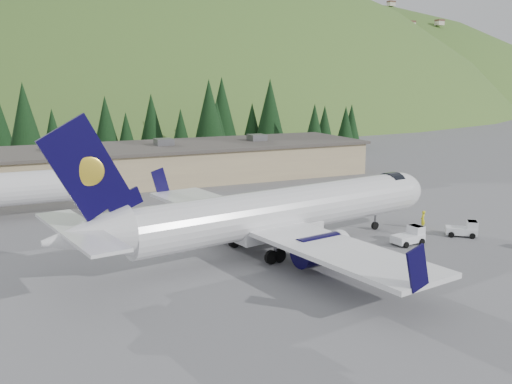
% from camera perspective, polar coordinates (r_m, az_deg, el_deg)
% --- Properties ---
extents(ground, '(600.00, 600.00, 0.00)m').
position_cam_1_polar(ground, '(50.67, 2.87, -5.66)').
color(ground, '#5B5B60').
extents(airliner, '(37.61, 35.48, 12.50)m').
position_cam_1_polar(airliner, '(49.15, 1.89, -2.16)').
color(airliner, white).
rests_on(airliner, ground).
extents(baggage_tug_a, '(3.13, 2.09, 1.59)m').
position_cam_1_polar(baggage_tug_a, '(53.70, 15.15, -4.27)').
color(baggage_tug_a, white).
rests_on(baggage_tug_a, ground).
extents(baggage_tug_b, '(3.10, 2.87, 1.51)m').
position_cam_1_polar(baggage_tug_b, '(57.75, 20.11, -3.52)').
color(baggage_tug_b, white).
rests_on(baggage_tug_b, ground).
extents(terminal_building, '(71.00, 17.00, 6.10)m').
position_cam_1_polar(terminal_building, '(83.63, -12.45, 2.71)').
color(terminal_building, tan).
rests_on(terminal_building, ground).
extents(ramp_worker, '(0.78, 0.78, 1.83)m').
position_cam_1_polar(ramp_worker, '(59.28, 16.34, -2.67)').
color(ramp_worker, yellow).
rests_on(ramp_worker, ground).
extents(tree_line, '(110.25, 19.40, 14.45)m').
position_cam_1_polar(tree_line, '(104.46, -19.42, 6.67)').
color(tree_line, black).
rests_on(tree_line, ground).
extents(hills, '(614.00, 330.00, 300.00)m').
position_cam_1_polar(hills, '(279.13, -7.57, -9.20)').
color(hills, '#325D1F').
rests_on(hills, ground).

